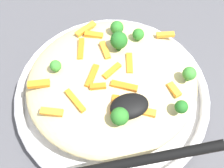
# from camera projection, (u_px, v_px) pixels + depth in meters

# --- Properties ---
(ground_plane) EXTENTS (2.40, 2.40, 0.00)m
(ground_plane) POSITION_uv_depth(u_px,v_px,m) (112.00, 100.00, 0.52)
(ground_plane) COLOR #4C4C51
(serving_bowl) EXTENTS (0.34, 0.34, 0.04)m
(serving_bowl) POSITION_uv_depth(u_px,v_px,m) (112.00, 95.00, 0.51)
(serving_bowl) COLOR silver
(serving_bowl) RESTS_ON ground_plane
(pasta_mound) EXTENTS (0.28, 0.26, 0.06)m
(pasta_mound) POSITION_uv_depth(u_px,v_px,m) (112.00, 82.00, 0.47)
(pasta_mound) COLOR #DBC689
(pasta_mound) RESTS_ON serving_bowl
(carrot_piece_0) EXTENTS (0.04, 0.03, 0.01)m
(carrot_piece_0) POSITION_uv_depth(u_px,v_px,m) (124.00, 86.00, 0.43)
(carrot_piece_0) COLOR orange
(carrot_piece_0) RESTS_ON pasta_mound
(carrot_piece_1) EXTENTS (0.03, 0.02, 0.01)m
(carrot_piece_1) POSITION_uv_depth(u_px,v_px,m) (111.00, 70.00, 0.44)
(carrot_piece_1) COLOR orange
(carrot_piece_1) RESTS_ON pasta_mound
(carrot_piece_2) EXTENTS (0.03, 0.04, 0.01)m
(carrot_piece_2) POSITION_uv_depth(u_px,v_px,m) (92.00, 74.00, 0.44)
(carrot_piece_2) COLOR orange
(carrot_piece_2) RESTS_ON pasta_mound
(carrot_piece_3) EXTENTS (0.03, 0.01, 0.01)m
(carrot_piece_3) POSITION_uv_depth(u_px,v_px,m) (98.00, 87.00, 0.43)
(carrot_piece_3) COLOR orange
(carrot_piece_3) RESTS_ON pasta_mound
(carrot_piece_4) EXTENTS (0.02, 0.04, 0.01)m
(carrot_piece_4) POSITION_uv_depth(u_px,v_px,m) (129.00, 63.00, 0.45)
(carrot_piece_4) COLOR orange
(carrot_piece_4) RESTS_ON pasta_mound
(carrot_piece_5) EXTENTS (0.03, 0.01, 0.01)m
(carrot_piece_5) POSITION_uv_depth(u_px,v_px,m) (165.00, 35.00, 0.49)
(carrot_piece_5) COLOR orange
(carrot_piece_5) RESTS_ON pasta_mound
(carrot_piece_6) EXTENTS (0.02, 0.04, 0.01)m
(carrot_piece_6) POSITION_uv_depth(u_px,v_px,m) (75.00, 101.00, 0.42)
(carrot_piece_6) COLOR orange
(carrot_piece_6) RESTS_ON pasta_mound
(carrot_piece_7) EXTENTS (0.03, 0.02, 0.01)m
(carrot_piece_7) POSITION_uv_depth(u_px,v_px,m) (146.00, 112.00, 0.41)
(carrot_piece_7) COLOR orange
(carrot_piece_7) RESTS_ON pasta_mound
(carrot_piece_8) EXTENTS (0.03, 0.02, 0.01)m
(carrot_piece_8) POSITION_uv_depth(u_px,v_px,m) (39.00, 84.00, 0.44)
(carrot_piece_8) COLOR orange
(carrot_piece_8) RESTS_ON pasta_mound
(carrot_piece_9) EXTENTS (0.02, 0.03, 0.01)m
(carrot_piece_9) POSITION_uv_depth(u_px,v_px,m) (115.00, 105.00, 0.42)
(carrot_piece_9) COLOR orange
(carrot_piece_9) RESTS_ON pasta_mound
(carrot_piece_10) EXTENTS (0.03, 0.02, 0.01)m
(carrot_piece_10) POSITION_uv_depth(u_px,v_px,m) (94.00, 35.00, 0.49)
(carrot_piece_10) COLOR orange
(carrot_piece_10) RESTS_ON pasta_mound
(carrot_piece_11) EXTENTS (0.03, 0.02, 0.01)m
(carrot_piece_11) POSITION_uv_depth(u_px,v_px,m) (52.00, 112.00, 0.41)
(carrot_piece_11) COLOR orange
(carrot_piece_11) RESTS_ON pasta_mound
(carrot_piece_12) EXTENTS (0.01, 0.03, 0.01)m
(carrot_piece_12) POSITION_uv_depth(u_px,v_px,m) (103.00, 51.00, 0.46)
(carrot_piece_12) COLOR orange
(carrot_piece_12) RESTS_ON pasta_mound
(carrot_piece_13) EXTENTS (0.02, 0.04, 0.01)m
(carrot_piece_13) POSITION_uv_depth(u_px,v_px,m) (81.00, 49.00, 0.47)
(carrot_piece_13) COLOR orange
(carrot_piece_13) RESTS_ON pasta_mound
(carrot_piece_14) EXTENTS (0.02, 0.03, 0.01)m
(carrot_piece_14) POSITION_uv_depth(u_px,v_px,m) (174.00, 90.00, 0.43)
(carrot_piece_14) COLOR orange
(carrot_piece_14) RESTS_ON pasta_mound
(carrot_piece_15) EXTENTS (0.04, 0.03, 0.01)m
(carrot_piece_15) POSITION_uv_depth(u_px,v_px,m) (86.00, 29.00, 0.49)
(carrot_piece_15) COLOR orange
(carrot_piece_15) RESTS_ON pasta_mound
(broccoli_floret_0) EXTENTS (0.02, 0.02, 0.02)m
(broccoli_floret_0) POSITION_uv_depth(u_px,v_px,m) (56.00, 66.00, 0.44)
(broccoli_floret_0) COLOR #377928
(broccoli_floret_0) RESTS_ON pasta_mound
(broccoli_floret_1) EXTENTS (0.02, 0.02, 0.03)m
(broccoli_floret_1) POSITION_uv_depth(u_px,v_px,m) (189.00, 74.00, 0.43)
(broccoli_floret_1) COLOR #377928
(broccoli_floret_1) RESTS_ON pasta_mound
(broccoli_floret_2) EXTENTS (0.03, 0.03, 0.03)m
(broccoli_floret_2) POSITION_uv_depth(u_px,v_px,m) (120.00, 117.00, 0.39)
(broccoli_floret_2) COLOR #296820
(broccoli_floret_2) RESTS_ON pasta_mound
(broccoli_floret_3) EXTENTS (0.02, 0.02, 0.02)m
(broccoli_floret_3) POSITION_uv_depth(u_px,v_px,m) (181.00, 107.00, 0.41)
(broccoli_floret_3) COLOR #205B1C
(broccoli_floret_3) RESTS_ON pasta_mound
(broccoli_floret_4) EXTENTS (0.02, 0.02, 0.03)m
(broccoli_floret_4) POSITION_uv_depth(u_px,v_px,m) (117.00, 28.00, 0.48)
(broccoli_floret_4) COLOR #296820
(broccoli_floret_4) RESTS_ON pasta_mound
(broccoli_floret_5) EXTENTS (0.03, 0.03, 0.04)m
(broccoli_floret_5) POSITION_uv_depth(u_px,v_px,m) (119.00, 41.00, 0.45)
(broccoli_floret_5) COLOR #205B1C
(broccoli_floret_5) RESTS_ON pasta_mound
(broccoli_floret_6) EXTENTS (0.02, 0.02, 0.02)m
(broccoli_floret_6) POSITION_uv_depth(u_px,v_px,m) (138.00, 35.00, 0.47)
(broccoli_floret_6) COLOR #296820
(broccoli_floret_6) RESTS_ON pasta_mound
(serving_spoon) EXTENTS (0.18, 0.13, 0.08)m
(serving_spoon) POSITION_uv_depth(u_px,v_px,m) (133.00, 125.00, 0.38)
(serving_spoon) COLOR black
(serving_spoon) RESTS_ON pasta_mound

